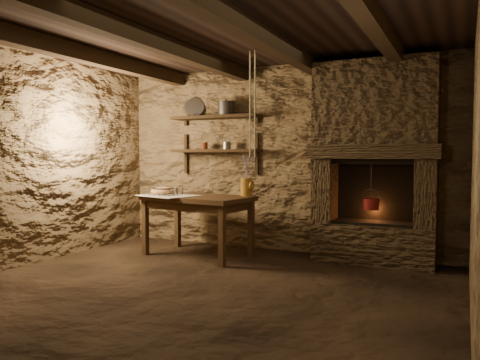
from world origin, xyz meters
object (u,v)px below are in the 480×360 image
at_px(iron_stockpot, 226,109).
at_px(stoneware_jug, 246,178).
at_px(red_pot, 371,203).
at_px(work_table, 198,224).
at_px(wooden_bowl, 164,191).

bearing_deg(iron_stockpot, stoneware_jug, -37.96).
bearing_deg(red_pot, work_table, -165.82).
bearing_deg(red_pot, stoneware_jug, -170.32).
distance_m(stoneware_jug, iron_stockpot, 1.08).
relative_size(wooden_bowl, iron_stockpot, 1.53).
bearing_deg(work_table, wooden_bowl, -174.08).
height_order(work_table, red_pot, red_pot).
relative_size(work_table, stoneware_jug, 2.77).
xyz_separation_m(work_table, wooden_bowl, (-0.51, 0.01, 0.38)).
distance_m(stoneware_jug, red_pot, 1.49).
relative_size(iron_stockpot, red_pot, 0.40).
height_order(stoneware_jug, wooden_bowl, stoneware_jug).
bearing_deg(wooden_bowl, red_pot, 11.11).
distance_m(wooden_bowl, red_pot, 2.55).
height_order(iron_stockpot, red_pot, iron_stockpot).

